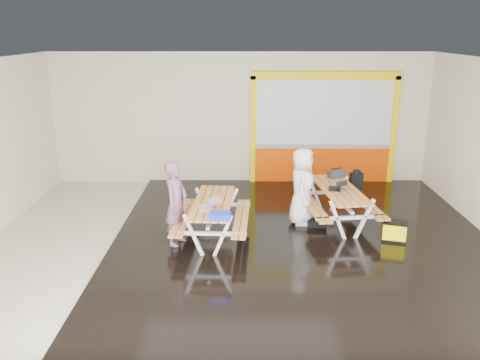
{
  "coord_description": "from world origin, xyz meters",
  "views": [
    {
      "loc": [
        0.04,
        -9.1,
        4.07
      ],
      "look_at": [
        0.0,
        0.9,
        1.0
      ],
      "focal_mm": 37.08,
      "sensor_mm": 36.0,
      "label": 1
    }
  ],
  "objects_px": {
    "laptop_left": "(209,205)",
    "laptop_right": "(337,187)",
    "person_left": "(176,204)",
    "toolbox": "(336,174)",
    "dark_case": "(316,222)",
    "person_right": "(302,187)",
    "blue_pouch": "(220,216)",
    "fluke_bag": "(394,231)",
    "picnic_table_right": "(339,197)",
    "backpack": "(356,180)",
    "picnic_table_left": "(213,211)"
  },
  "relations": [
    {
      "from": "picnic_table_left",
      "to": "blue_pouch",
      "type": "xyz_separation_m",
      "value": [
        0.18,
        -0.91,
        0.25
      ]
    },
    {
      "from": "person_right",
      "to": "laptop_left",
      "type": "relative_size",
      "value": 3.47
    },
    {
      "from": "person_left",
      "to": "picnic_table_left",
      "type": "bearing_deg",
      "value": -52.43
    },
    {
      "from": "blue_pouch",
      "to": "fluke_bag",
      "type": "xyz_separation_m",
      "value": [
        3.41,
        0.81,
        -0.64
      ]
    },
    {
      "from": "backpack",
      "to": "person_right",
      "type": "bearing_deg",
      "value": -148.2
    },
    {
      "from": "person_right",
      "to": "laptop_left",
      "type": "distance_m",
      "value": 2.23
    },
    {
      "from": "picnic_table_left",
      "to": "laptop_left",
      "type": "bearing_deg",
      "value": -97.51
    },
    {
      "from": "person_left",
      "to": "person_right",
      "type": "xyz_separation_m",
      "value": [
        2.53,
        1.03,
        0.01
      ]
    },
    {
      "from": "picnic_table_left",
      "to": "blue_pouch",
      "type": "bearing_deg",
      "value": -78.85
    },
    {
      "from": "blue_pouch",
      "to": "fluke_bag",
      "type": "relative_size",
      "value": 0.71
    },
    {
      "from": "picnic_table_left",
      "to": "laptop_right",
      "type": "xyz_separation_m",
      "value": [
        2.57,
        0.74,
        0.26
      ]
    },
    {
      "from": "person_left",
      "to": "blue_pouch",
      "type": "bearing_deg",
      "value": -109.11
    },
    {
      "from": "person_left",
      "to": "backpack",
      "type": "bearing_deg",
      "value": -45.21
    },
    {
      "from": "person_left",
      "to": "toolbox",
      "type": "xyz_separation_m",
      "value": [
        3.4,
        1.85,
        0.06
      ]
    },
    {
      "from": "person_right",
      "to": "blue_pouch",
      "type": "height_order",
      "value": "person_right"
    },
    {
      "from": "picnic_table_right",
      "to": "blue_pouch",
      "type": "distance_m",
      "value": 2.99
    },
    {
      "from": "toolbox",
      "to": "person_right",
      "type": "bearing_deg",
      "value": -136.68
    },
    {
      "from": "picnic_table_left",
      "to": "laptop_left",
      "type": "relative_size",
      "value": 4.51
    },
    {
      "from": "laptop_right",
      "to": "toolbox",
      "type": "height_order",
      "value": "toolbox"
    },
    {
      "from": "toolbox",
      "to": "dark_case",
      "type": "height_order",
      "value": "toolbox"
    },
    {
      "from": "backpack",
      "to": "toolbox",
      "type": "bearing_deg",
      "value": -179.19
    },
    {
      "from": "toolbox",
      "to": "fluke_bag",
      "type": "distance_m",
      "value": 2.05
    },
    {
      "from": "laptop_right",
      "to": "dark_case",
      "type": "relative_size",
      "value": 1.1
    },
    {
      "from": "toolbox",
      "to": "backpack",
      "type": "xyz_separation_m",
      "value": [
        0.46,
        0.01,
        -0.15
      ]
    },
    {
      "from": "blue_pouch",
      "to": "toolbox",
      "type": "bearing_deg",
      "value": 44.92
    },
    {
      "from": "picnic_table_left",
      "to": "fluke_bag",
      "type": "xyz_separation_m",
      "value": [
        3.58,
        -0.1,
        -0.39
      ]
    },
    {
      "from": "toolbox",
      "to": "fluke_bag",
      "type": "relative_size",
      "value": 0.79
    },
    {
      "from": "person_right",
      "to": "person_left",
      "type": "bearing_deg",
      "value": 120.06
    },
    {
      "from": "blue_pouch",
      "to": "fluke_bag",
      "type": "distance_m",
      "value": 3.56
    },
    {
      "from": "blue_pouch",
      "to": "backpack",
      "type": "distance_m",
      "value": 3.93
    },
    {
      "from": "picnic_table_right",
      "to": "laptop_right",
      "type": "bearing_deg",
      "value": -140.88
    },
    {
      "from": "picnic_table_left",
      "to": "person_right",
      "type": "height_order",
      "value": "person_right"
    },
    {
      "from": "dark_case",
      "to": "fluke_bag",
      "type": "xyz_separation_m",
      "value": [
        1.42,
        -0.77,
        0.12
      ]
    },
    {
      "from": "laptop_left",
      "to": "dark_case",
      "type": "relative_size",
      "value": 1.19
    },
    {
      "from": "laptop_left",
      "to": "fluke_bag",
      "type": "height_order",
      "value": "laptop_left"
    },
    {
      "from": "picnic_table_left",
      "to": "person_right",
      "type": "xyz_separation_m",
      "value": [
        1.85,
        0.8,
        0.25
      ]
    },
    {
      "from": "picnic_table_right",
      "to": "toolbox",
      "type": "relative_size",
      "value": 5.42
    },
    {
      "from": "person_right",
      "to": "laptop_right",
      "type": "relative_size",
      "value": 3.77
    },
    {
      "from": "laptop_right",
      "to": "person_left",
      "type": "bearing_deg",
      "value": -163.44
    },
    {
      "from": "laptop_left",
      "to": "blue_pouch",
      "type": "distance_m",
      "value": 0.58
    },
    {
      "from": "person_left",
      "to": "laptop_right",
      "type": "xyz_separation_m",
      "value": [
        3.26,
        0.97,
        0.03
      ]
    },
    {
      "from": "laptop_left",
      "to": "laptop_right",
      "type": "bearing_deg",
      "value": 23.04
    },
    {
      "from": "picnic_table_right",
      "to": "laptop_left",
      "type": "bearing_deg",
      "value": -156.54
    },
    {
      "from": "picnic_table_right",
      "to": "laptop_left",
      "type": "relative_size",
      "value": 4.8
    },
    {
      "from": "picnic_table_right",
      "to": "dark_case",
      "type": "distance_m",
      "value": 0.71
    },
    {
      "from": "picnic_table_left",
      "to": "person_left",
      "type": "height_order",
      "value": "person_left"
    },
    {
      "from": "blue_pouch",
      "to": "toolbox",
      "type": "relative_size",
      "value": 0.9
    },
    {
      "from": "picnic_table_right",
      "to": "toolbox",
      "type": "height_order",
      "value": "toolbox"
    },
    {
      "from": "laptop_left",
      "to": "dark_case",
      "type": "height_order",
      "value": "laptop_left"
    },
    {
      "from": "toolbox",
      "to": "backpack",
      "type": "height_order",
      "value": "toolbox"
    }
  ]
}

